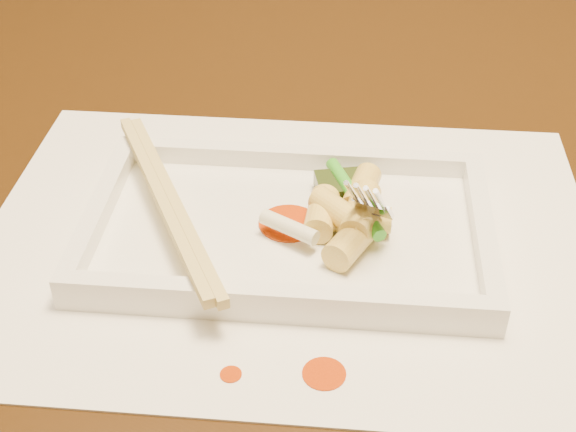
# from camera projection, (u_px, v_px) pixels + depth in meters

# --- Properties ---
(table) EXTENTS (1.40, 0.90, 0.75)m
(table) POSITION_uv_depth(u_px,v_px,m) (336.00, 224.00, 0.70)
(table) COLOR black
(table) RESTS_ON ground
(placemat) EXTENTS (0.40, 0.30, 0.00)m
(placemat) POSITION_uv_depth(u_px,v_px,m) (288.00, 239.00, 0.53)
(placemat) COLOR white
(placemat) RESTS_ON table
(sauce_splatter_a) EXTENTS (0.02, 0.02, 0.00)m
(sauce_splatter_a) POSITION_uv_depth(u_px,v_px,m) (324.00, 374.00, 0.43)
(sauce_splatter_a) COLOR #BC3705
(sauce_splatter_a) RESTS_ON placemat
(sauce_splatter_b) EXTENTS (0.01, 0.01, 0.00)m
(sauce_splatter_b) POSITION_uv_depth(u_px,v_px,m) (231.00, 374.00, 0.43)
(sauce_splatter_b) COLOR #BC3705
(sauce_splatter_b) RESTS_ON placemat
(plate_base) EXTENTS (0.26, 0.16, 0.01)m
(plate_base) POSITION_uv_depth(u_px,v_px,m) (288.00, 233.00, 0.52)
(plate_base) COLOR white
(plate_base) RESTS_ON placemat
(plate_rim_far) EXTENTS (0.26, 0.01, 0.01)m
(plate_rim_far) POSITION_uv_depth(u_px,v_px,m) (297.00, 157.00, 0.57)
(plate_rim_far) COLOR white
(plate_rim_far) RESTS_ON plate_base
(plate_rim_near) EXTENTS (0.26, 0.01, 0.01)m
(plate_rim_near) POSITION_uv_depth(u_px,v_px,m) (276.00, 298.00, 0.46)
(plate_rim_near) COLOR white
(plate_rim_near) RESTS_ON plate_base
(plate_rim_left) EXTENTS (0.01, 0.14, 0.01)m
(plate_rim_left) POSITION_uv_depth(u_px,v_px,m) (100.00, 209.00, 0.52)
(plate_rim_left) COLOR white
(plate_rim_left) RESTS_ON plate_base
(plate_rim_right) EXTENTS (0.01, 0.14, 0.01)m
(plate_rim_right) POSITION_uv_depth(u_px,v_px,m) (483.00, 230.00, 0.51)
(plate_rim_right) COLOR white
(plate_rim_right) RESTS_ON plate_base
(veg_piece) EXTENTS (0.04, 0.04, 0.01)m
(veg_piece) POSITION_uv_depth(u_px,v_px,m) (345.00, 186.00, 0.54)
(veg_piece) COLOR black
(veg_piece) RESTS_ON plate_base
(scallion_white) EXTENTS (0.04, 0.03, 0.01)m
(scallion_white) POSITION_uv_depth(u_px,v_px,m) (289.00, 227.00, 0.50)
(scallion_white) COLOR #EAEACC
(scallion_white) RESTS_ON plate_base
(scallion_green) EXTENTS (0.04, 0.08, 0.01)m
(scallion_green) POSITION_uv_depth(u_px,v_px,m) (355.00, 197.00, 0.52)
(scallion_green) COLOR #2A9918
(scallion_green) RESTS_ON plate_base
(chopstick_a) EXTENTS (0.10, 0.19, 0.01)m
(chopstick_a) POSITION_uv_depth(u_px,v_px,m) (161.00, 200.00, 0.52)
(chopstick_a) COLOR tan
(chopstick_a) RESTS_ON plate_rim_near
(chopstick_b) EXTENTS (0.10, 0.19, 0.01)m
(chopstick_b) POSITION_uv_depth(u_px,v_px,m) (173.00, 200.00, 0.51)
(chopstick_b) COLOR tan
(chopstick_b) RESTS_ON plate_rim_near
(fork) EXTENTS (0.09, 0.10, 0.14)m
(fork) POSITION_uv_depth(u_px,v_px,m) (406.00, 120.00, 0.48)
(fork) COLOR silver
(fork) RESTS_ON plate_base
(sauce_blob_0) EXTENTS (0.04, 0.04, 0.00)m
(sauce_blob_0) POSITION_uv_depth(u_px,v_px,m) (289.00, 223.00, 0.52)
(sauce_blob_0) COLOR #BC3705
(sauce_blob_0) RESTS_ON plate_base
(rice_cake_0) EXTENTS (0.04, 0.02, 0.02)m
(rice_cake_0) POSITION_uv_depth(u_px,v_px,m) (358.00, 219.00, 0.51)
(rice_cake_0) COLOR #ECDA6E
(rice_cake_0) RESTS_ON plate_base
(rice_cake_1) EXTENTS (0.04, 0.05, 0.02)m
(rice_cake_1) POSITION_uv_depth(u_px,v_px,m) (352.00, 241.00, 0.49)
(rice_cake_1) COLOR #ECDA6E
(rice_cake_1) RESTS_ON plate_base
(rice_cake_2) EXTENTS (0.04, 0.04, 0.02)m
(rice_cake_2) POSITION_uv_depth(u_px,v_px,m) (340.00, 213.00, 0.51)
(rice_cake_2) COLOR #ECDA6E
(rice_cake_2) RESTS_ON plate_base
(rice_cake_3) EXTENTS (0.02, 0.04, 0.02)m
(rice_cake_3) POSITION_uv_depth(u_px,v_px,m) (321.00, 214.00, 0.52)
(rice_cake_3) COLOR #ECDA6E
(rice_cake_3) RESTS_ON plate_base
(rice_cake_4) EXTENTS (0.03, 0.04, 0.02)m
(rice_cake_4) POSITION_uv_depth(u_px,v_px,m) (361.00, 190.00, 0.54)
(rice_cake_4) COLOR #ECDA6E
(rice_cake_4) RESTS_ON plate_base
(rice_cake_5) EXTENTS (0.03, 0.05, 0.02)m
(rice_cake_5) POSITION_uv_depth(u_px,v_px,m) (360.00, 211.00, 0.51)
(rice_cake_5) COLOR #ECDA6E
(rice_cake_5) RESTS_ON plate_base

